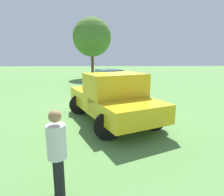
# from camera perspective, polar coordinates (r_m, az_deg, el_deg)

# --- Properties ---
(ground_plane) EXTENTS (80.00, 80.00, 0.00)m
(ground_plane) POSITION_cam_1_polar(r_m,az_deg,el_deg) (8.16, -0.14, -5.02)
(ground_plane) COLOR #5B8C47
(pickup_truck) EXTENTS (3.63, 4.89, 1.84)m
(pickup_truck) POSITION_cam_1_polar(r_m,az_deg,el_deg) (7.06, 0.41, 0.27)
(pickup_truck) COLOR black
(pickup_truck) RESTS_ON ground_plane
(sedan_far) EXTENTS (3.15, 4.61, 1.46)m
(sedan_far) POSITION_cam_1_polar(r_m,az_deg,el_deg) (14.36, -0.75, 5.27)
(sedan_far) COLOR black
(sedan_far) RESTS_ON ground_plane
(person_visitor) EXTENTS (0.43, 0.43, 1.60)m
(person_visitor) POSITION_cam_1_polar(r_m,az_deg,el_deg) (3.43, -15.98, -14.85)
(person_visitor) COLOR black
(person_visitor) RESTS_ON ground_plane
(tree_back_right) EXTENTS (4.16, 4.16, 6.51)m
(tree_back_right) POSITION_cam_1_polar(r_m,az_deg,el_deg) (22.01, -5.98, 17.47)
(tree_back_right) COLOR brown
(tree_back_right) RESTS_ON ground_plane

